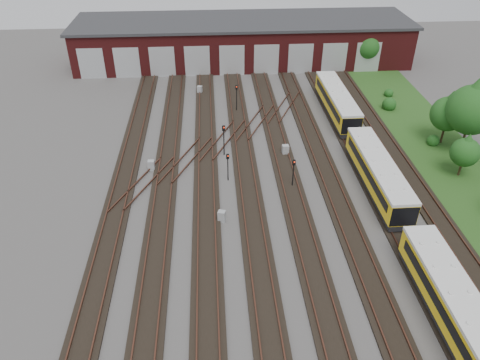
{
  "coord_description": "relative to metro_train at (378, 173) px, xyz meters",
  "views": [
    {
      "loc": [
        -5.23,
        -31.7,
        25.36
      ],
      "look_at": [
        -2.9,
        3.15,
        2.0
      ],
      "focal_mm": 35.0,
      "sensor_mm": 36.0,
      "label": 1
    }
  ],
  "objects": [
    {
      "name": "grass_verge",
      "position": [
        9.0,
        6.21,
        -1.72
      ],
      "size": [
        8.0,
        55.0,
        0.05
      ],
      "primitive_type": "cube",
      "color": "#234717",
      "rests_on": "ground"
    },
    {
      "name": "track_network",
      "position": [
        -10.17,
        -3.2,
        -1.64
      ],
      "size": [
        30.4,
        70.0,
        0.33
      ],
      "color": "black",
      "rests_on": "ground"
    },
    {
      "name": "tree_1",
      "position": [
        9.98,
        8.28,
        2.22
      ],
      "size": [
        3.73,
        3.73,
        6.18
      ],
      "color": "#322616",
      "rests_on": "ground"
    },
    {
      "name": "relay_cabinet_4",
      "position": [
        1.57,
        14.98,
        -1.31
      ],
      "size": [
        0.58,
        0.5,
        0.88
      ],
      "primitive_type": "cube",
      "rotation": [
        0.0,
        0.0,
        0.12
      ],
      "color": "#9A9D9F",
      "rests_on": "ground"
    },
    {
      "name": "relay_cabinet_0",
      "position": [
        -21.46,
        4.78,
        -1.21
      ],
      "size": [
        0.67,
        0.57,
        1.07
      ],
      "primitive_type": "cube",
      "rotation": [
        0.0,
        0.0,
        -0.05
      ],
      "color": "#9A9D9F",
      "rests_on": "ground"
    },
    {
      "name": "metro_train",
      "position": [
        0.0,
        0.0,
        0.0
      ],
      "size": [
        2.5,
        45.41,
        2.77
      ],
      "rotation": [
        0.0,
        0.0,
        0.01
      ],
      "color": "black",
      "rests_on": "ground"
    },
    {
      "name": "signal_mast_2",
      "position": [
        -12.09,
        17.85,
        0.45
      ],
      "size": [
        0.27,
        0.26,
        3.44
      ],
      "rotation": [
        0.0,
        0.0,
        0.02
      ],
      "color": "black",
      "rests_on": "ground"
    },
    {
      "name": "relay_cabinet_2",
      "position": [
        -14.68,
        -3.92,
        -1.23
      ],
      "size": [
        0.76,
        0.69,
        1.04
      ],
      "primitive_type": "cube",
      "rotation": [
        0.0,
        0.0,
        -0.31
      ],
      "color": "#9A9D9F",
      "rests_on": "ground"
    },
    {
      "name": "tree_2",
      "position": [
        11.31,
        6.33,
        3.74
      ],
      "size": [
        5.15,
        5.15,
        8.54
      ],
      "color": "#322616",
      "rests_on": "ground"
    },
    {
      "name": "bush_0",
      "position": [
        8.91,
        7.94,
        -1.07
      ],
      "size": [
        1.35,
        1.35,
        1.35
      ],
      "primitive_type": "sphere",
      "color": "#1A4313",
      "rests_on": "ground"
    },
    {
      "name": "signal_mast_3",
      "position": [
        -7.79,
        0.88,
        0.18
      ],
      "size": [
        0.29,
        0.27,
        2.97
      ],
      "rotation": [
        0.0,
        0.0,
        0.18
      ],
      "color": "black",
      "rests_on": "ground"
    },
    {
      "name": "tree_0",
      "position": [
        8.08,
        31.21,
        2.16
      ],
      "size": [
        3.67,
        3.67,
        6.08
      ],
      "color": "#322616",
      "rests_on": "ground"
    },
    {
      "name": "signal_mast_0",
      "position": [
        -13.86,
        2.39,
        0.15
      ],
      "size": [
        0.29,
        0.27,
        2.94
      ],
      "rotation": [
        0.0,
        0.0,
        0.35
      ],
      "color": "black",
      "rests_on": "ground"
    },
    {
      "name": "maintenance_shed",
      "position": [
        -10.01,
        36.18,
        1.46
      ],
      "size": [
        51.0,
        12.5,
        6.35
      ],
      "color": "#551516",
      "rests_on": "ground"
    },
    {
      "name": "tree_3",
      "position": [
        8.93,
        1.71,
        1.24
      ],
      "size": [
        2.81,
        2.81,
        4.66
      ],
      "color": "#322616",
      "rests_on": "ground"
    },
    {
      "name": "relay_cabinet_1",
      "position": [
        -16.7,
        23.73,
        -1.23
      ],
      "size": [
        0.75,
        0.68,
        1.04
      ],
      "primitive_type": "cube",
      "rotation": [
        0.0,
        0.0,
        -0.3
      ],
      "color": "#9A9D9F",
      "rests_on": "ground"
    },
    {
      "name": "bush_1",
      "position": [
        7.12,
        17.24,
        -0.87
      ],
      "size": [
        1.75,
        1.75,
        1.75
      ],
      "primitive_type": "sphere",
      "color": "#1A4313",
      "rests_on": "ground"
    },
    {
      "name": "ground",
      "position": [
        -10.0,
        -3.79,
        -1.75
      ],
      "size": [
        120.0,
        120.0,
        0.0
      ],
      "primitive_type": "plane",
      "color": "#413E3D",
      "rests_on": "ground"
    },
    {
      "name": "signal_mast_1",
      "position": [
        -14.05,
        7.27,
        0.47
      ],
      "size": [
        0.32,
        0.31,
        3.45
      ],
      "rotation": [
        0.0,
        0.0,
        0.32
      ],
      "color": "black",
      "rests_on": "ground"
    },
    {
      "name": "relay_cabinet_3",
      "position": [
        -7.59,
        6.88,
        -1.19
      ],
      "size": [
        0.71,
        0.61,
        1.12
      ],
      "primitive_type": "cube",
      "rotation": [
        0.0,
        0.0,
        0.07
      ],
      "color": "#9A9D9F",
      "rests_on": "ground"
    },
    {
      "name": "bush_2",
      "position": [
        8.41,
        21.15,
        -1.16
      ],
      "size": [
        1.17,
        1.17,
        1.17
      ],
      "primitive_type": "sphere",
      "color": "#1A4313",
      "rests_on": "ground"
    }
  ]
}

